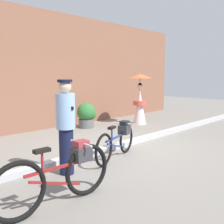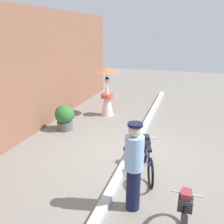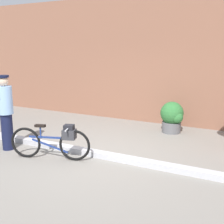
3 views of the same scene
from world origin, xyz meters
The scene contains 7 objects.
ground_plane centered at (0.00, 0.00, 0.00)m, with size 30.00×30.00×0.00m, color gray.
building_wall centered at (0.00, 3.51, 1.95)m, with size 14.00×0.40×3.89m, color brown.
sidewalk_curb centered at (0.00, 0.00, 0.06)m, with size 14.00×0.20×0.12m, color #B2B2B7.
bicycle_far_side centered at (-0.60, -0.53, 0.41)m, with size 1.68×0.64×0.77m.
person_officer centered at (-1.96, -0.52, 0.92)m, with size 0.34×0.38×1.72m.
person_with_parasol centered at (2.92, 1.68, 0.96)m, with size 0.86×0.86×1.85m.
potted_plant_by_door centered at (1.08, 2.53, 0.46)m, with size 0.65×0.63×0.87m.
Camera 2 is at (-5.66, -1.31, 3.18)m, focal length 38.82 mm.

